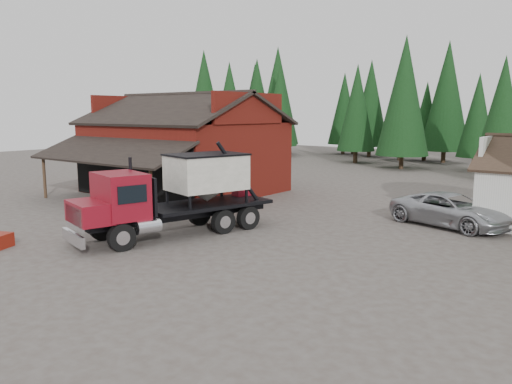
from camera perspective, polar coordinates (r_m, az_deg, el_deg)
The scene contains 8 objects.
ground at distance 22.58m, azimuth -6.49°, elevation -5.64°, with size 120.00×120.00×0.00m, color #4B423B.
red_barn at distance 36.76m, azimuth -8.24°, elevation 4.25°, with size 12.80×13.63×7.18m.
conifer_backdrop at distance 59.93m, azimuth 22.59°, elevation 2.88°, with size 76.00×16.00×16.00m, color black, non-canonical shape.
near_pine_a at distance 57.39m, azimuth -3.02°, elevation 9.71°, with size 4.40×4.40×11.40m.
near_pine_b at distance 46.61m, azimuth 26.34°, elevation 8.34°, with size 3.96×3.96×10.40m.
near_pine_d at distance 53.30m, azimuth 16.58°, elevation 10.49°, with size 5.28×5.28×13.40m.
feed_truck at distance 23.56m, azimuth -9.08°, elevation -0.03°, with size 5.02×9.98×4.35m.
silver_car at distance 27.12m, azimuth 21.40°, elevation -1.93°, with size 2.78×6.02×1.67m, color #ADAFB5.
Camera 1 is at (15.21, -15.69, 5.70)m, focal length 35.00 mm.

